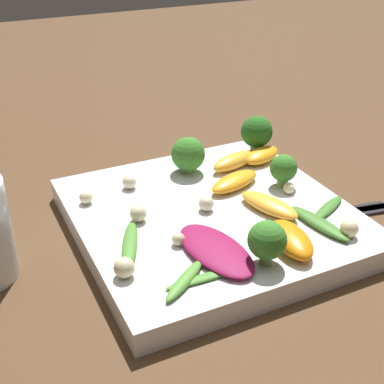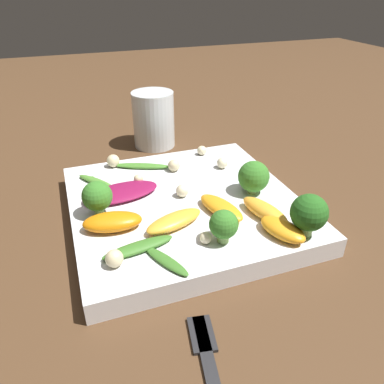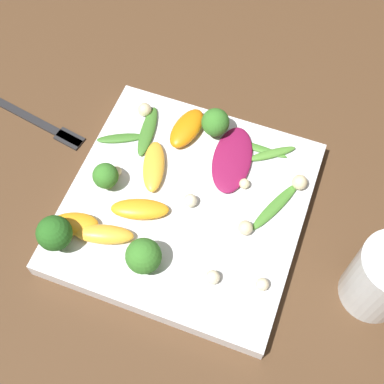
# 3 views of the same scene
# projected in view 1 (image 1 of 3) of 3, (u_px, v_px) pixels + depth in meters

# --- Properties ---
(ground_plane) EXTENTS (2.40, 2.40, 0.00)m
(ground_plane) POSITION_uv_depth(u_px,v_px,m) (211.00, 228.00, 0.58)
(ground_plane) COLOR #4C331E
(plate) EXTENTS (0.28, 0.28, 0.02)m
(plate) POSITION_uv_depth(u_px,v_px,m) (211.00, 219.00, 0.57)
(plate) COLOR white
(plate) RESTS_ON ground_plane
(radicchio_leaf_0) EXTENTS (0.06, 0.10, 0.01)m
(radicchio_leaf_0) POSITION_uv_depth(u_px,v_px,m) (216.00, 250.00, 0.49)
(radicchio_leaf_0) COLOR maroon
(radicchio_leaf_0) RESTS_ON plate
(orange_segment_0) EXTENTS (0.07, 0.05, 0.01)m
(orange_segment_0) POSITION_uv_depth(u_px,v_px,m) (235.00, 181.00, 0.61)
(orange_segment_0) COLOR orange
(orange_segment_0) RESTS_ON plate
(orange_segment_1) EXTENTS (0.06, 0.05, 0.02)m
(orange_segment_1) POSITION_uv_depth(u_px,v_px,m) (261.00, 155.00, 0.67)
(orange_segment_1) COLOR orange
(orange_segment_1) RESTS_ON plate
(orange_segment_2) EXTENTS (0.04, 0.07, 0.02)m
(orange_segment_2) POSITION_uv_depth(u_px,v_px,m) (291.00, 239.00, 0.50)
(orange_segment_2) COLOR orange
(orange_segment_2) RESTS_ON plate
(orange_segment_3) EXTENTS (0.07, 0.04, 0.02)m
(orange_segment_3) POSITION_uv_depth(u_px,v_px,m) (235.00, 161.00, 0.65)
(orange_segment_3) COLOR #FCAD33
(orange_segment_3) RESTS_ON plate
(orange_segment_4) EXTENTS (0.05, 0.08, 0.01)m
(orange_segment_4) POSITION_uv_depth(u_px,v_px,m) (269.00, 205.00, 0.56)
(orange_segment_4) COLOR #FCAD33
(orange_segment_4) RESTS_ON plate
(broccoli_floret_0) EXTENTS (0.04, 0.04, 0.04)m
(broccoli_floret_0) POSITION_uv_depth(u_px,v_px,m) (268.00, 241.00, 0.47)
(broccoli_floret_0) COLOR #7A9E51
(broccoli_floret_0) RESTS_ON plate
(broccoli_floret_1) EXTENTS (0.03, 0.03, 0.04)m
(broccoli_floret_1) POSITION_uv_depth(u_px,v_px,m) (283.00, 169.00, 0.60)
(broccoli_floret_1) COLOR #84AD5B
(broccoli_floret_1) RESTS_ON plate
(broccoli_floret_2) EXTENTS (0.04, 0.04, 0.04)m
(broccoli_floret_2) POSITION_uv_depth(u_px,v_px,m) (188.00, 155.00, 0.63)
(broccoli_floret_2) COLOR #84AD5B
(broccoli_floret_2) RESTS_ON plate
(broccoli_floret_3) EXTENTS (0.04, 0.04, 0.05)m
(broccoli_floret_3) POSITION_uv_depth(u_px,v_px,m) (257.00, 132.00, 0.68)
(broccoli_floret_3) COLOR #84AD5B
(broccoli_floret_3) RESTS_ON plate
(arugula_sprig_0) EXTENTS (0.03, 0.08, 0.01)m
(arugula_sprig_0) POSITION_uv_depth(u_px,v_px,m) (319.00, 223.00, 0.54)
(arugula_sprig_0) COLOR #3D7528
(arugula_sprig_0) RESTS_ON plate
(arugula_sprig_1) EXTENTS (0.09, 0.01, 0.00)m
(arugula_sprig_1) POSITION_uv_depth(u_px,v_px,m) (211.00, 276.00, 0.47)
(arugula_sprig_1) COLOR #47842D
(arugula_sprig_1) RESTS_ON plate
(arugula_sprig_2) EXTENTS (0.05, 0.08, 0.01)m
(arugula_sprig_2) POSITION_uv_depth(u_px,v_px,m) (130.00, 245.00, 0.50)
(arugula_sprig_2) COLOR #47842D
(arugula_sprig_2) RESTS_ON plate
(arugula_sprig_3) EXTENTS (0.06, 0.04, 0.01)m
(arugula_sprig_3) POSITION_uv_depth(u_px,v_px,m) (328.00, 208.00, 0.56)
(arugula_sprig_3) COLOR #3D7528
(arugula_sprig_3) RESTS_ON plate
(arugula_sprig_4) EXTENTS (0.06, 0.05, 0.01)m
(arugula_sprig_4) POSITION_uv_depth(u_px,v_px,m) (185.00, 280.00, 0.46)
(arugula_sprig_4) COLOR #518E33
(arugula_sprig_4) RESTS_ON plate
(macadamia_nut_0) EXTENTS (0.02, 0.02, 0.02)m
(macadamia_nut_0) POSITION_uv_depth(u_px,v_px,m) (138.00, 214.00, 0.54)
(macadamia_nut_0) COLOR beige
(macadamia_nut_0) RESTS_ON plate
(macadamia_nut_1) EXTENTS (0.01, 0.01, 0.01)m
(macadamia_nut_1) POSITION_uv_depth(u_px,v_px,m) (86.00, 197.00, 0.58)
(macadamia_nut_1) COLOR beige
(macadamia_nut_1) RESTS_ON plate
(macadamia_nut_2) EXTENTS (0.01, 0.01, 0.01)m
(macadamia_nut_2) POSITION_uv_depth(u_px,v_px,m) (289.00, 188.00, 0.59)
(macadamia_nut_2) COLOR beige
(macadamia_nut_2) RESTS_ON plate
(macadamia_nut_3) EXTENTS (0.02, 0.02, 0.02)m
(macadamia_nut_3) POSITION_uv_depth(u_px,v_px,m) (349.00, 229.00, 0.52)
(macadamia_nut_3) COLOR beige
(macadamia_nut_3) RESTS_ON plate
(macadamia_nut_4) EXTENTS (0.02, 0.02, 0.02)m
(macadamia_nut_4) POSITION_uv_depth(u_px,v_px,m) (124.00, 268.00, 0.46)
(macadamia_nut_4) COLOR beige
(macadamia_nut_4) RESTS_ON plate
(macadamia_nut_5) EXTENTS (0.02, 0.02, 0.02)m
(macadamia_nut_5) POSITION_uv_depth(u_px,v_px,m) (208.00, 205.00, 0.56)
(macadamia_nut_5) COLOR beige
(macadamia_nut_5) RESTS_ON plate
(macadamia_nut_6) EXTENTS (0.02, 0.02, 0.02)m
(macadamia_nut_6) POSITION_uv_depth(u_px,v_px,m) (129.00, 182.00, 0.60)
(macadamia_nut_6) COLOR beige
(macadamia_nut_6) RESTS_ON plate
(macadamia_nut_7) EXTENTS (0.01, 0.01, 0.01)m
(macadamia_nut_7) POSITION_uv_depth(u_px,v_px,m) (178.00, 239.00, 0.51)
(macadamia_nut_7) COLOR beige
(macadamia_nut_7) RESTS_ON plate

